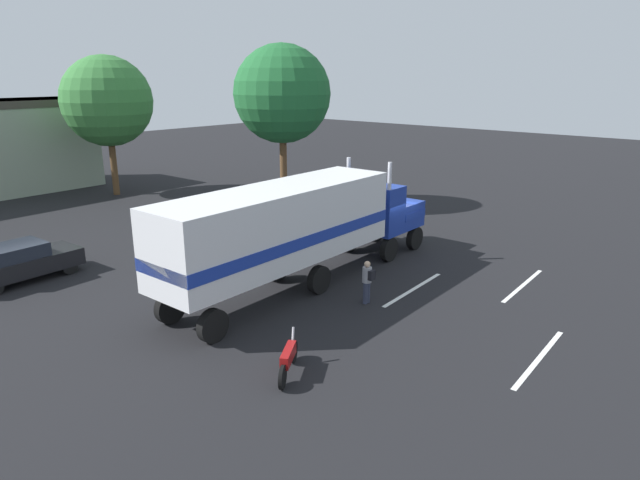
{
  "coord_description": "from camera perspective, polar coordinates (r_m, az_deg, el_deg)",
  "views": [
    {
      "loc": [
        -20.87,
        -14.02,
        8.11
      ],
      "look_at": [
        -4.53,
        0.2,
        1.6
      ],
      "focal_mm": 31.06,
      "sensor_mm": 36.0,
      "label": 1
    }
  ],
  "objects": [
    {
      "name": "ground_plane",
      "position": [
        26.41,
        6.81,
        -1.27
      ],
      "size": [
        120.0,
        120.0,
        0.0
      ],
      "primitive_type": "plane",
      "color": "black"
    },
    {
      "name": "lane_stripe_near",
      "position": [
        22.1,
        9.58,
        -5.03
      ],
      "size": [
        4.4,
        0.38,
        0.01
      ],
      "primitive_type": "cube",
      "rotation": [
        0.0,
        0.0,
        0.05
      ],
      "color": "silver",
      "rests_on": "ground_plane"
    },
    {
      "name": "lane_stripe_mid",
      "position": [
        23.63,
        20.19,
        -4.4
      ],
      "size": [
        4.4,
        0.4,
        0.01
      ],
      "primitive_type": "cube",
      "rotation": [
        0.0,
        0.0,
        0.05
      ],
      "color": "silver",
      "rests_on": "ground_plane"
    },
    {
      "name": "lane_stripe_far",
      "position": [
        18.04,
        21.66,
        -11.26
      ],
      "size": [
        4.4,
        0.39,
        0.01
      ],
      "primitive_type": "cube",
      "rotation": [
        0.0,
        0.0,
        0.05
      ],
      "color": "silver",
      "rests_on": "ground_plane"
    },
    {
      "name": "semi_truck",
      "position": [
        21.42,
        -2.2,
        1.6
      ],
      "size": [
        14.25,
        3.33,
        4.5
      ],
      "color": "#193399",
      "rests_on": "ground_plane"
    },
    {
      "name": "person_bystander",
      "position": [
        20.29,
        4.9,
        -4.16
      ],
      "size": [
        0.34,
        0.45,
        1.63
      ],
      "color": "#2D3347",
      "rests_on": "ground_plane"
    },
    {
      "name": "parked_car",
      "position": [
        25.52,
        -28.42,
        -1.98
      ],
      "size": [
        4.5,
        2.07,
        1.57
      ],
      "color": "black",
      "rests_on": "ground_plane"
    },
    {
      "name": "motorcycle",
      "position": [
        15.83,
        -3.28,
        -12.12
      ],
      "size": [
        1.85,
        1.19,
        1.12
      ],
      "color": "black",
      "rests_on": "ground_plane"
    },
    {
      "name": "tree_left",
      "position": [
        40.75,
        -21.1,
        13.19
      ],
      "size": [
        6.01,
        6.01,
        9.38
      ],
      "color": "brown",
      "rests_on": "ground_plane"
    },
    {
      "name": "tree_center",
      "position": [
        34.48,
        -3.93,
        14.76
      ],
      "size": [
        5.88,
        5.88,
        9.91
      ],
      "color": "brown",
      "rests_on": "ground_plane"
    }
  ]
}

